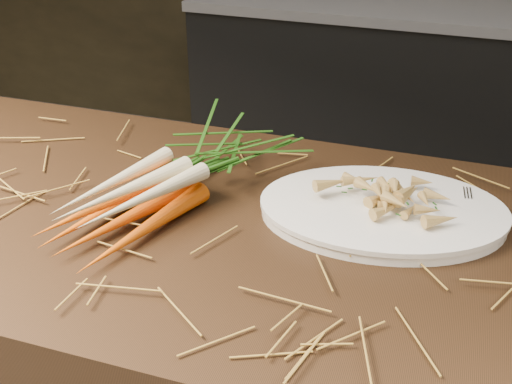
% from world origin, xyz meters
% --- Properties ---
extents(back_counter, '(1.82, 0.62, 0.84)m').
position_xyz_m(back_counter, '(0.30, 2.18, 0.42)').
color(back_counter, black).
rests_on(back_counter, ground).
extents(straw_bedding, '(1.40, 0.60, 0.02)m').
position_xyz_m(straw_bedding, '(0.00, 0.30, 0.91)').
color(straw_bedding, olive).
rests_on(straw_bedding, main_counter).
extents(root_veg_bunch, '(0.33, 0.53, 0.10)m').
position_xyz_m(root_veg_bunch, '(0.08, 0.37, 0.95)').
color(root_veg_bunch, orange).
rests_on(root_veg_bunch, main_counter).
extents(serving_platter, '(0.45, 0.34, 0.02)m').
position_xyz_m(serving_platter, '(0.42, 0.39, 0.91)').
color(serving_platter, white).
rests_on(serving_platter, main_counter).
extents(roasted_veg_heap, '(0.22, 0.18, 0.05)m').
position_xyz_m(roasted_veg_heap, '(0.42, 0.39, 0.94)').
color(roasted_veg_heap, olive).
rests_on(roasted_veg_heap, serving_platter).
extents(serving_fork, '(0.03, 0.15, 0.00)m').
position_xyz_m(serving_fork, '(0.56, 0.40, 0.92)').
color(serving_fork, silver).
rests_on(serving_fork, serving_platter).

